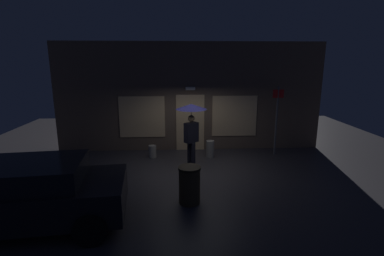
# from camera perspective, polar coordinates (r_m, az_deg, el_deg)

# --- Properties ---
(ground_plane) EXTENTS (18.00, 18.00, 0.00)m
(ground_plane) POSITION_cam_1_polar(r_m,az_deg,el_deg) (9.53, 0.27, -8.20)
(ground_plane) COLOR #38353A
(building_facade) EXTENTS (10.33, 0.48, 4.18)m
(building_facade) POSITION_cam_1_polar(r_m,az_deg,el_deg) (11.31, -0.40, 6.05)
(building_facade) COLOR brown
(building_facade) RESTS_ON ground
(person_with_umbrella) EXTENTS (1.01, 1.01, 2.10)m
(person_with_umbrella) POSITION_cam_1_polar(r_m,az_deg,el_deg) (9.48, -0.14, 1.73)
(person_with_umbrella) COLOR black
(person_with_umbrella) RESTS_ON ground
(parked_car) EXTENTS (3.99, 2.32, 1.44)m
(parked_car) POSITION_cam_1_polar(r_m,az_deg,el_deg) (7.06, -29.14, -11.33)
(parked_car) COLOR black
(parked_car) RESTS_ON ground
(street_sign_post) EXTENTS (0.40, 0.07, 2.56)m
(street_sign_post) POSITION_cam_1_polar(r_m,az_deg,el_deg) (11.10, 16.39, 2.10)
(street_sign_post) COLOR #595B60
(street_sign_post) RESTS_ON ground
(sidewalk_bollard) EXTENTS (0.29, 0.29, 0.63)m
(sidewalk_bollard) POSITION_cam_1_polar(r_m,az_deg,el_deg) (10.62, 3.59, -4.16)
(sidewalk_bollard) COLOR #9E998E
(sidewalk_bollard) RESTS_ON ground
(sidewalk_bollard_2) EXTENTS (0.28, 0.28, 0.46)m
(sidewalk_bollard_2) POSITION_cam_1_polar(r_m,az_deg,el_deg) (10.68, -7.82, -4.62)
(sidewalk_bollard_2) COLOR #9E998E
(sidewalk_bollard_2) RESTS_ON ground
(trash_bin) EXTENTS (0.56, 0.56, 0.95)m
(trash_bin) POSITION_cam_1_polar(r_m,az_deg,el_deg) (7.26, -0.50, -11.17)
(trash_bin) COLOR #473823
(trash_bin) RESTS_ON ground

